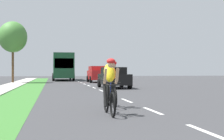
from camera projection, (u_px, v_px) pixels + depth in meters
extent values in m
plane|color=#38383A|center=(98.00, 89.00, 21.38)|extent=(120.00, 120.00, 0.00)
cube|color=#38722D|center=(27.00, 90.00, 20.52)|extent=(1.88, 70.00, 0.01)
cube|color=white|center=(207.00, 132.00, 6.40)|extent=(0.12, 1.80, 0.01)
cube|color=white|center=(153.00, 111.00, 9.84)|extent=(0.12, 1.80, 0.01)
cube|color=white|center=(127.00, 100.00, 13.28)|extent=(0.12, 1.80, 0.01)
cube|color=white|center=(111.00, 94.00, 16.72)|extent=(0.12, 1.80, 0.01)
cube|color=white|center=(101.00, 91.00, 20.15)|extent=(0.12, 1.80, 0.01)
cube|color=white|center=(94.00, 88.00, 23.59)|extent=(0.12, 1.80, 0.01)
cube|color=white|center=(89.00, 86.00, 27.03)|extent=(0.12, 1.80, 0.01)
cube|color=white|center=(85.00, 84.00, 30.47)|extent=(0.12, 1.80, 0.01)
cube|color=white|center=(81.00, 83.00, 33.91)|extent=(0.12, 1.80, 0.01)
cube|color=white|center=(79.00, 82.00, 37.35)|extent=(0.12, 1.80, 0.01)
cube|color=white|center=(76.00, 81.00, 40.79)|extent=(0.12, 1.80, 0.01)
cube|color=white|center=(75.00, 80.00, 44.23)|extent=(0.12, 1.80, 0.01)
cube|color=white|center=(73.00, 79.00, 47.67)|extent=(0.12, 1.80, 0.01)
cube|color=white|center=(72.00, 79.00, 51.11)|extent=(0.12, 1.80, 0.01)
torus|color=black|center=(106.00, 101.00, 9.45)|extent=(0.06, 0.68, 0.68)
torus|color=black|center=(113.00, 105.00, 8.42)|extent=(0.06, 0.68, 0.68)
cylinder|color=black|center=(110.00, 97.00, 8.84)|extent=(0.04, 0.59, 0.43)
cylinder|color=black|center=(108.00, 92.00, 9.11)|extent=(0.04, 0.04, 0.55)
cylinder|color=black|center=(110.00, 85.00, 8.89)|extent=(0.03, 0.55, 0.03)
cylinder|color=black|center=(113.00, 85.00, 8.45)|extent=(0.42, 0.02, 0.02)
ellipsoid|color=yellow|center=(109.00, 73.00, 8.96)|extent=(0.30, 0.54, 0.63)
sphere|color=tan|center=(111.00, 64.00, 8.68)|extent=(0.20, 0.20, 0.20)
ellipsoid|color=red|center=(111.00, 61.00, 8.68)|extent=(0.24, 0.28, 0.16)
cylinder|color=tan|center=(105.00, 76.00, 8.65)|extent=(0.07, 0.26, 0.45)
cylinder|color=tan|center=(117.00, 76.00, 8.71)|extent=(0.07, 0.26, 0.45)
cylinder|color=black|center=(105.00, 96.00, 9.02)|extent=(0.10, 0.30, 0.60)
cylinder|color=black|center=(112.00, 93.00, 9.00)|extent=(0.10, 0.25, 0.61)
torus|color=black|center=(109.00, 96.00, 11.33)|extent=(0.06, 0.68, 0.68)
torus|color=black|center=(115.00, 99.00, 10.31)|extent=(0.06, 0.68, 0.68)
cylinder|color=#23389E|center=(112.00, 92.00, 10.72)|extent=(0.04, 0.59, 0.43)
cylinder|color=#23389E|center=(111.00, 89.00, 11.00)|extent=(0.04, 0.04, 0.55)
cylinder|color=#23389E|center=(112.00, 82.00, 10.77)|extent=(0.03, 0.55, 0.03)
cylinder|color=black|center=(114.00, 83.00, 10.33)|extent=(0.42, 0.02, 0.02)
ellipsoid|color=orange|center=(111.00, 73.00, 10.84)|extent=(0.30, 0.54, 0.63)
sphere|color=tan|center=(113.00, 65.00, 10.57)|extent=(0.20, 0.20, 0.20)
ellipsoid|color=red|center=(113.00, 63.00, 10.57)|extent=(0.24, 0.28, 0.16)
cylinder|color=tan|center=(108.00, 75.00, 10.54)|extent=(0.07, 0.26, 0.45)
cylinder|color=tan|center=(118.00, 75.00, 10.60)|extent=(0.07, 0.26, 0.45)
cylinder|color=black|center=(108.00, 92.00, 10.90)|extent=(0.10, 0.30, 0.60)
cylinder|color=black|center=(114.00, 89.00, 10.89)|extent=(0.10, 0.25, 0.61)
cube|color=black|center=(114.00, 79.00, 23.30)|extent=(1.76, 4.30, 0.76)
cube|color=black|center=(113.00, 71.00, 23.45)|extent=(1.55, 2.24, 0.52)
cube|color=#1E2833|center=(116.00, 71.00, 22.50)|extent=(1.44, 0.08, 0.44)
cylinder|color=black|center=(105.00, 84.00, 21.83)|extent=(0.22, 0.64, 0.64)
cylinder|color=black|center=(130.00, 84.00, 22.15)|extent=(0.22, 0.64, 0.64)
cylinder|color=black|center=(99.00, 83.00, 24.45)|extent=(0.22, 0.64, 0.64)
cylinder|color=black|center=(122.00, 83.00, 24.77)|extent=(0.22, 0.64, 0.64)
cube|color=red|center=(98.00, 75.00, 35.24)|extent=(1.90, 4.70, 1.00)
cube|color=red|center=(98.00, 69.00, 35.44)|extent=(1.71, 2.91, 0.52)
cube|color=#1E2833|center=(99.00, 70.00, 34.21)|extent=(1.56, 0.08, 0.44)
cylinder|color=black|center=(91.00, 79.00, 33.68)|extent=(0.25, 0.72, 0.72)
cylinder|color=black|center=(108.00, 79.00, 34.03)|extent=(0.25, 0.72, 0.72)
cylinder|color=black|center=(88.00, 79.00, 36.45)|extent=(0.25, 0.72, 0.72)
cylinder|color=black|center=(104.00, 79.00, 36.80)|extent=(0.25, 0.72, 0.72)
cube|color=#194C2D|center=(63.00, 66.00, 43.54)|extent=(2.50, 11.60, 3.10)
cube|color=#1E2833|center=(63.00, 63.00, 43.55)|extent=(2.52, 10.67, 0.64)
cube|color=#1E2833|center=(64.00, 63.00, 37.87)|extent=(2.25, 0.06, 1.20)
cylinder|color=black|center=(53.00, 77.00, 39.60)|extent=(0.28, 0.96, 0.96)
cylinder|color=black|center=(73.00, 77.00, 40.06)|extent=(0.28, 0.96, 0.96)
cylinder|color=black|center=(53.00, 76.00, 46.44)|extent=(0.28, 0.96, 0.96)
cylinder|color=black|center=(70.00, 76.00, 46.90)|extent=(0.28, 0.96, 0.96)
cylinder|color=brown|center=(13.00, 66.00, 33.54)|extent=(0.24, 0.24, 3.67)
ellipsoid|color=#478438|center=(13.00, 37.00, 33.55)|extent=(2.98, 2.98, 3.27)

